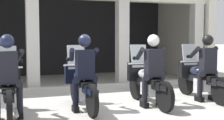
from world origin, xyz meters
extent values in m
plane|color=#A8A59E|center=(0.00, 3.00, 0.00)|extent=(80.00, 80.00, 0.00)
cube|color=black|center=(-0.08, 6.05, 1.55)|extent=(9.37, 0.24, 3.10)
cube|color=beige|center=(4.50, 4.29, 1.55)|extent=(0.30, 3.92, 3.10)
cube|color=beige|center=(-1.48, 2.68, 1.33)|extent=(0.35, 0.36, 2.66)
cube|color=beige|center=(1.31, 2.68, 1.33)|extent=(0.35, 0.36, 2.66)
cube|color=beige|center=(4.10, 2.68, 1.33)|extent=(0.35, 0.36, 2.66)
cube|color=#B7B5AD|center=(-0.08, 2.18, 0.06)|extent=(8.97, 0.24, 0.12)
cylinder|color=black|center=(-2.25, 0.35, 0.32)|extent=(0.09, 0.64, 0.64)
cylinder|color=black|center=(-2.25, -1.05, 0.32)|extent=(0.09, 0.64, 0.64)
cube|color=black|center=(-2.25, 0.35, 0.53)|extent=(0.14, 0.44, 0.08)
cube|color=silver|center=(-2.25, -0.40, 0.37)|extent=(0.28, 0.44, 0.28)
cube|color=black|center=(-2.25, -0.35, 0.50)|extent=(0.18, 1.24, 0.16)
ellipsoid|color=#1E2338|center=(-2.25, -0.13, 0.68)|extent=(0.26, 0.48, 0.22)
cube|color=black|center=(-2.25, -0.53, 0.57)|extent=(0.24, 0.52, 0.10)
cube|color=black|center=(-2.25, -0.99, 0.50)|extent=(0.16, 0.48, 0.10)
cylinder|color=silver|center=(-2.25, 0.29, 0.56)|extent=(0.05, 0.24, 0.53)
cube|color=black|center=(-2.25, 0.23, 0.70)|extent=(0.52, 0.16, 0.44)
sphere|color=silver|center=(-2.25, 0.33, 0.72)|extent=(0.18, 0.18, 0.18)
cube|color=silver|center=(-2.25, 0.21, 1.07)|extent=(0.40, 0.14, 0.54)
cylinder|color=silver|center=(-2.25, 0.13, 0.90)|extent=(0.62, 0.04, 0.04)
cylinder|color=silver|center=(-2.13, -0.75, 0.18)|extent=(0.07, 0.55, 0.07)
cube|color=black|center=(-2.25, -0.55, 0.97)|extent=(0.36, 0.22, 0.60)
cube|color=#14193F|center=(-2.25, -0.43, 0.99)|extent=(0.05, 0.02, 0.32)
sphere|color=tan|center=(-2.25, -0.53, 1.43)|extent=(0.21, 0.21, 0.21)
sphere|color=#191E38|center=(-2.25, -0.53, 1.46)|extent=(0.26, 0.26, 0.26)
cylinder|color=black|center=(-2.11, -0.53, 0.66)|extent=(0.26, 0.29, 0.17)
cylinder|color=black|center=(-2.05, -0.53, 0.39)|extent=(0.12, 0.12, 0.53)
cube|color=black|center=(-2.05, -0.52, 0.06)|extent=(0.11, 0.26, 0.12)
cylinder|color=black|center=(-2.39, -0.53, 0.66)|extent=(0.26, 0.29, 0.17)
cylinder|color=black|center=(-2.03, -0.32, 1.16)|extent=(0.19, 0.48, 0.31)
sphere|color=black|center=(-1.99, -0.11, 1.05)|extent=(0.09, 0.09, 0.09)
cylinder|color=black|center=(-0.75, 0.48, 0.32)|extent=(0.09, 0.64, 0.64)
cylinder|color=black|center=(-0.75, -0.92, 0.32)|extent=(0.09, 0.64, 0.64)
cube|color=black|center=(-0.75, 0.48, 0.53)|extent=(0.14, 0.44, 0.08)
cube|color=silver|center=(-0.75, -0.27, 0.37)|extent=(0.28, 0.44, 0.28)
cube|color=black|center=(-0.75, -0.22, 0.50)|extent=(0.18, 1.24, 0.16)
ellipsoid|color=#1E2338|center=(-0.75, 0.00, 0.68)|extent=(0.26, 0.48, 0.22)
cube|color=black|center=(-0.75, -0.40, 0.57)|extent=(0.24, 0.52, 0.10)
cube|color=black|center=(-0.75, -0.86, 0.50)|extent=(0.16, 0.48, 0.10)
cylinder|color=silver|center=(-0.75, 0.42, 0.56)|extent=(0.05, 0.24, 0.53)
cube|color=black|center=(-0.75, 0.36, 0.70)|extent=(0.52, 0.16, 0.44)
sphere|color=silver|center=(-0.75, 0.46, 0.72)|extent=(0.18, 0.18, 0.18)
cube|color=silver|center=(-0.75, 0.34, 1.07)|extent=(0.40, 0.14, 0.54)
cylinder|color=silver|center=(-0.75, 0.26, 0.90)|extent=(0.62, 0.04, 0.04)
cylinder|color=silver|center=(-0.63, -0.62, 0.18)|extent=(0.07, 0.55, 0.07)
cube|color=black|center=(-0.75, -0.42, 0.97)|extent=(0.36, 0.22, 0.60)
cube|color=#591414|center=(-0.75, -0.30, 0.99)|extent=(0.05, 0.02, 0.32)
sphere|color=tan|center=(-0.75, -0.40, 1.43)|extent=(0.21, 0.21, 0.21)
sphere|color=#191E38|center=(-0.75, -0.40, 1.46)|extent=(0.26, 0.26, 0.26)
cylinder|color=black|center=(-0.61, -0.40, 0.66)|extent=(0.26, 0.29, 0.17)
cylinder|color=black|center=(-0.55, -0.40, 0.39)|extent=(0.12, 0.12, 0.53)
cube|color=black|center=(-0.55, -0.39, 0.06)|extent=(0.11, 0.26, 0.12)
cylinder|color=black|center=(-0.89, -0.40, 0.66)|extent=(0.26, 0.29, 0.17)
cylinder|color=black|center=(-0.95, -0.40, 0.39)|extent=(0.12, 0.12, 0.53)
cube|color=black|center=(-0.95, -0.39, 0.06)|extent=(0.11, 0.26, 0.12)
cylinder|color=black|center=(-0.53, -0.19, 1.16)|extent=(0.19, 0.48, 0.31)
sphere|color=black|center=(-0.49, 0.02, 1.05)|extent=(0.09, 0.09, 0.09)
cylinder|color=black|center=(-0.97, -0.19, 1.16)|extent=(0.19, 0.48, 0.31)
sphere|color=black|center=(-1.01, 0.02, 1.05)|extent=(0.09, 0.09, 0.09)
cylinder|color=black|center=(0.75, 0.35, 0.32)|extent=(0.09, 0.64, 0.64)
cylinder|color=black|center=(0.75, -1.05, 0.32)|extent=(0.09, 0.64, 0.64)
cube|color=black|center=(0.75, 0.35, 0.53)|extent=(0.14, 0.44, 0.08)
cube|color=silver|center=(0.75, -0.40, 0.37)|extent=(0.28, 0.44, 0.28)
cube|color=black|center=(0.75, -0.35, 0.50)|extent=(0.18, 1.24, 0.16)
ellipsoid|color=#B2B2B7|center=(0.75, -0.13, 0.68)|extent=(0.26, 0.48, 0.22)
cube|color=black|center=(0.75, -0.53, 0.57)|extent=(0.24, 0.52, 0.10)
cube|color=black|center=(0.75, -0.99, 0.50)|extent=(0.16, 0.48, 0.10)
cylinder|color=silver|center=(0.75, 0.29, 0.56)|extent=(0.05, 0.24, 0.53)
cube|color=black|center=(0.75, 0.23, 0.70)|extent=(0.52, 0.16, 0.44)
sphere|color=silver|center=(0.75, 0.33, 0.72)|extent=(0.18, 0.18, 0.18)
cube|color=silver|center=(0.75, 0.21, 1.07)|extent=(0.40, 0.14, 0.54)
cylinder|color=silver|center=(0.75, 0.13, 0.90)|extent=(0.62, 0.04, 0.04)
cylinder|color=silver|center=(0.87, -0.75, 0.18)|extent=(0.07, 0.55, 0.07)
cube|color=black|center=(0.75, -0.55, 0.97)|extent=(0.36, 0.22, 0.60)
cube|color=black|center=(0.75, -0.43, 0.99)|extent=(0.05, 0.02, 0.32)
sphere|color=tan|center=(0.75, -0.53, 1.43)|extent=(0.21, 0.21, 0.21)
sphere|color=silver|center=(0.75, -0.53, 1.46)|extent=(0.26, 0.26, 0.26)
cylinder|color=black|center=(0.89, -0.53, 0.66)|extent=(0.26, 0.29, 0.17)
cylinder|color=black|center=(0.95, -0.53, 0.39)|extent=(0.12, 0.12, 0.53)
cube|color=black|center=(0.95, -0.52, 0.06)|extent=(0.11, 0.26, 0.12)
cylinder|color=black|center=(0.61, -0.53, 0.66)|extent=(0.26, 0.29, 0.17)
cylinder|color=black|center=(0.55, -0.53, 0.39)|extent=(0.12, 0.12, 0.53)
cube|color=black|center=(0.55, -0.52, 0.06)|extent=(0.11, 0.26, 0.12)
cylinder|color=black|center=(0.97, -0.32, 1.16)|extent=(0.19, 0.48, 0.31)
sphere|color=black|center=(1.01, -0.11, 1.05)|extent=(0.09, 0.09, 0.09)
cylinder|color=black|center=(0.53, -0.32, 1.16)|extent=(0.19, 0.48, 0.31)
sphere|color=black|center=(0.49, -0.11, 1.05)|extent=(0.09, 0.09, 0.09)
cylinder|color=black|center=(2.25, 0.47, 0.32)|extent=(0.09, 0.64, 0.64)
cylinder|color=black|center=(2.25, -0.93, 0.32)|extent=(0.09, 0.64, 0.64)
cube|color=black|center=(2.25, 0.47, 0.53)|extent=(0.14, 0.44, 0.08)
cube|color=silver|center=(2.25, -0.28, 0.37)|extent=(0.28, 0.44, 0.28)
cube|color=black|center=(2.25, -0.23, 0.50)|extent=(0.18, 1.24, 0.16)
ellipsoid|color=#1E2338|center=(2.25, -0.01, 0.68)|extent=(0.26, 0.48, 0.22)
cube|color=black|center=(2.25, -0.41, 0.57)|extent=(0.24, 0.52, 0.10)
cube|color=black|center=(2.25, -0.87, 0.50)|extent=(0.16, 0.48, 0.10)
cylinder|color=silver|center=(2.25, 0.41, 0.56)|extent=(0.05, 0.24, 0.53)
cube|color=black|center=(2.25, 0.35, 0.70)|extent=(0.52, 0.16, 0.44)
sphere|color=silver|center=(2.25, 0.45, 0.72)|extent=(0.18, 0.18, 0.18)
cube|color=silver|center=(2.25, 0.33, 1.07)|extent=(0.40, 0.14, 0.54)
cylinder|color=silver|center=(2.25, 0.25, 0.90)|extent=(0.62, 0.04, 0.04)
cylinder|color=silver|center=(2.37, -0.63, 0.18)|extent=(0.07, 0.55, 0.07)
cube|color=black|center=(2.25, -0.43, 0.97)|extent=(0.36, 0.22, 0.60)
cube|color=#14193F|center=(2.25, -0.31, 0.99)|extent=(0.05, 0.02, 0.32)
sphere|color=tan|center=(2.25, -0.41, 1.43)|extent=(0.21, 0.21, 0.21)
sphere|color=black|center=(2.25, -0.41, 1.46)|extent=(0.26, 0.26, 0.26)
cylinder|color=black|center=(2.39, -0.41, 0.66)|extent=(0.26, 0.29, 0.17)
cylinder|color=black|center=(2.45, -0.41, 0.39)|extent=(0.12, 0.12, 0.53)
cube|color=black|center=(2.45, -0.40, 0.06)|extent=(0.11, 0.26, 0.12)
cylinder|color=black|center=(2.11, -0.41, 0.66)|extent=(0.26, 0.29, 0.17)
cylinder|color=black|center=(2.05, -0.41, 0.39)|extent=(0.12, 0.12, 0.53)
cube|color=black|center=(2.05, -0.40, 0.06)|extent=(0.11, 0.26, 0.12)
cylinder|color=black|center=(2.47, -0.20, 1.16)|extent=(0.19, 0.48, 0.31)
sphere|color=black|center=(2.51, 0.01, 1.05)|extent=(0.09, 0.09, 0.09)
cylinder|color=black|center=(2.03, -0.20, 1.16)|extent=(0.19, 0.48, 0.31)
sphere|color=black|center=(1.99, 0.01, 1.05)|extent=(0.09, 0.09, 0.09)
camera|label=1|loc=(-2.38, -6.51, 1.54)|focal=49.64mm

